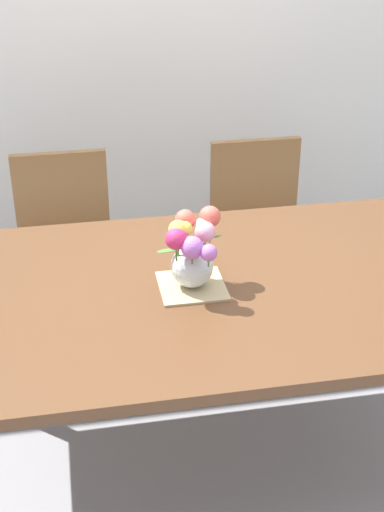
{
  "coord_description": "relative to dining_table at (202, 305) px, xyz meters",
  "views": [
    {
      "loc": [
        -0.42,
        -2.09,
        2.06
      ],
      "look_at": [
        -0.04,
        -0.0,
        0.89
      ],
      "focal_mm": 51.75,
      "sensor_mm": 36.0,
      "label": 1
    }
  ],
  "objects": [
    {
      "name": "back_wall",
      "position": [
        0.0,
        1.6,
        0.71
      ],
      "size": [
        7.0,
        0.1,
        2.8
      ],
      "primitive_type": "cube",
      "color": "silver",
      "rests_on": "ground_plane"
    },
    {
      "name": "placemat",
      "position": [
        -0.04,
        -0.0,
        0.08
      ],
      "size": [
        0.22,
        0.22,
        0.01
      ],
      "primitive_type": "cube",
      "color": "tan",
      "rests_on": "dining_table"
    },
    {
      "name": "chair_left",
      "position": [
        -0.45,
        0.9,
        -0.17
      ],
      "size": [
        0.42,
        0.42,
        0.9
      ],
      "rotation": [
        0.0,
        0.0,
        3.14
      ],
      "color": "olive",
      "rests_on": "ground_plane"
    },
    {
      "name": "flower_vase",
      "position": [
        -0.03,
        -0.0,
        0.22
      ],
      "size": [
        0.23,
        0.24,
        0.25
      ],
      "color": "silver",
      "rests_on": "placemat"
    },
    {
      "name": "dining_table",
      "position": [
        0.0,
        0.0,
        0.0
      ],
      "size": [
        1.83,
        1.12,
        0.77
      ],
      "color": "brown",
      "rests_on": "ground_plane"
    },
    {
      "name": "chair_right",
      "position": [
        0.45,
        0.9,
        -0.17
      ],
      "size": [
        0.42,
        0.42,
        0.9
      ],
      "rotation": [
        0.0,
        0.0,
        3.14
      ],
      "color": "olive",
      "rests_on": "ground_plane"
    },
    {
      "name": "ground_plane",
      "position": [
        0.0,
        0.0,
        -0.69
      ],
      "size": [
        12.0,
        12.0,
        0.0
      ],
      "primitive_type": "plane",
      "color": "#939399"
    }
  ]
}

